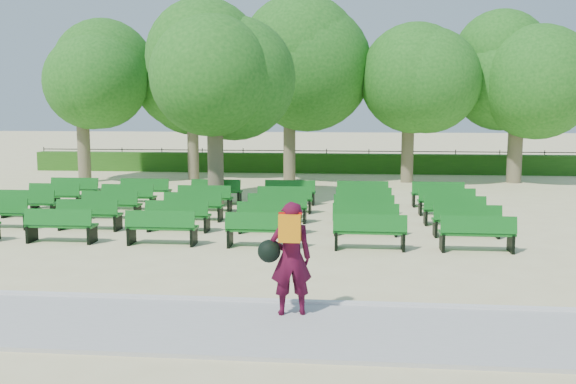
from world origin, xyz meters
name	(u,v)px	position (x,y,z in m)	size (l,w,h in m)	color
ground	(264,229)	(0.00, 0.00, 0.00)	(120.00, 120.00, 0.00)	beige
paving	(194,326)	(0.00, -7.40, 0.03)	(30.00, 2.20, 0.06)	#ABACA7
curb	(211,300)	(0.00, -6.25, 0.05)	(30.00, 0.12, 0.10)	silver
hedge	(305,163)	(0.00, 14.00, 0.45)	(26.00, 0.70, 0.90)	#275B17
fence	(305,172)	(0.00, 14.40, 0.00)	(26.00, 0.10, 1.02)	black
tree_line	(298,183)	(0.00, 10.00, 0.00)	(21.80, 6.80, 7.04)	#25681C
bench_array	(236,218)	(-0.93, 1.03, 0.08)	(1.62, 0.61, 1.00)	#105F18
tree_among	(214,76)	(-2.00, 3.49, 4.03)	(4.46, 4.46, 6.07)	brown
person	(289,257)	(1.30, -6.82, 0.93)	(0.83, 0.54, 1.69)	#42091F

